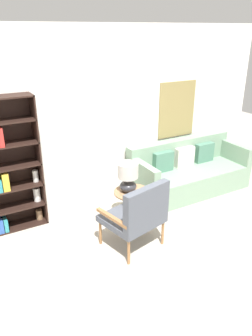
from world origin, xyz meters
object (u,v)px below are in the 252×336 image
at_px(armchair, 139,213).
at_px(table_lamp, 128,176).
at_px(couch, 187,172).
at_px(side_table, 132,195).

xyz_separation_m(armchair, table_lamp, (0.17, 0.57, 0.24)).
height_order(armchair, table_lamp, table_lamp).
relative_size(couch, table_lamp, 4.88).
xyz_separation_m(couch, table_lamp, (-1.45, -0.46, 0.44)).
bearing_deg(armchair, table_lamp, 73.08).
xyz_separation_m(side_table, table_lamp, (-0.05, 0.04, 0.29)).
height_order(couch, table_lamp, table_lamp).
distance_m(couch, table_lamp, 1.58).
bearing_deg(side_table, couch, 19.65).
xyz_separation_m(couch, side_table, (-1.40, -0.50, 0.15)).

